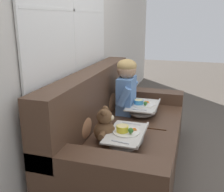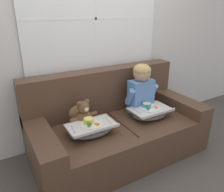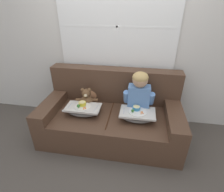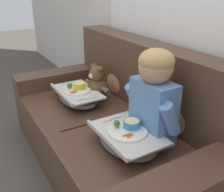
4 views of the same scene
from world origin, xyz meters
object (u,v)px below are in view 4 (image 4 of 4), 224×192
(throw_pillow_behind_child, at_px, (176,109))
(lap_tray_child, at_px, (127,138))
(lap_tray_teddy, at_px, (77,96))
(couch, at_px, (117,127))
(teddy_bear, at_px, (97,84))
(child_figure, at_px, (154,92))
(throw_pillow_behind_teddy, at_px, (117,77))

(throw_pillow_behind_child, xyz_separation_m, lap_tray_child, (-0.00, -0.39, -0.10))
(throw_pillow_behind_child, distance_m, lap_tray_teddy, 0.86)
(couch, xyz_separation_m, teddy_bear, (-0.38, 0.03, 0.22))
(throw_pillow_behind_child, bearing_deg, teddy_bear, -164.98)
(throw_pillow_behind_child, relative_size, child_figure, 0.59)
(child_figure, distance_m, lap_tray_teddy, 0.83)
(lap_tray_teddy, bearing_deg, throw_pillow_behind_teddy, 89.88)
(couch, bearing_deg, throw_pillow_behind_teddy, 148.90)
(lap_tray_teddy, bearing_deg, throw_pillow_behind_child, 27.15)
(throw_pillow_behind_teddy, relative_size, teddy_bear, 0.98)
(throw_pillow_behind_teddy, height_order, lap_tray_teddy, throw_pillow_behind_teddy)
(couch, xyz_separation_m, throw_pillow_behind_teddy, (-0.38, 0.23, 0.26))
(child_figure, xyz_separation_m, lap_tray_teddy, (-0.76, -0.19, -0.27))
(throw_pillow_behind_child, xyz_separation_m, throw_pillow_behind_teddy, (-0.76, 0.00, 0.00))
(throw_pillow_behind_teddy, relative_size, lap_tray_teddy, 0.67)
(lap_tray_child, bearing_deg, throw_pillow_behind_child, 89.84)
(throw_pillow_behind_child, distance_m, lap_tray_child, 0.40)
(couch, relative_size, throw_pillow_behind_child, 5.52)
(throw_pillow_behind_child, height_order, lap_tray_teddy, throw_pillow_behind_child)
(throw_pillow_behind_child, height_order, teddy_bear, throw_pillow_behind_child)
(child_figure, bearing_deg, lap_tray_teddy, -166.01)
(throw_pillow_behind_child, bearing_deg, throw_pillow_behind_teddy, 180.00)
(throw_pillow_behind_teddy, distance_m, teddy_bear, 0.21)
(couch, distance_m, lap_tray_teddy, 0.44)
(couch, relative_size, teddy_bear, 5.91)
(teddy_bear, bearing_deg, lap_tray_teddy, -90.43)
(lap_tray_teddy, bearing_deg, lap_tray_child, 0.05)
(throw_pillow_behind_teddy, bearing_deg, child_figure, -14.79)
(throw_pillow_behind_teddy, bearing_deg, couch, -31.10)
(lap_tray_child, relative_size, lap_tray_teddy, 0.96)
(teddy_bear, xyz_separation_m, lap_tray_child, (0.76, -0.19, -0.07))
(lap_tray_child, bearing_deg, child_figure, 89.67)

